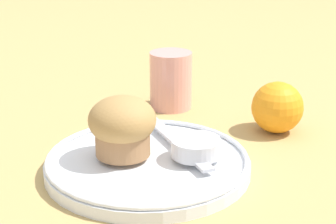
{
  "coord_description": "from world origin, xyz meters",
  "views": [
    {
      "loc": [
        0.35,
        -0.48,
        0.29
      ],
      "look_at": [
        -0.02,
        0.04,
        0.06
      ],
      "focal_mm": 60.0,
      "sensor_mm": 36.0,
      "label": 1
    }
  ],
  "objects_px": {
    "orange_fruit": "(277,107)",
    "juice_glass": "(171,80)",
    "muffin": "(122,126)",
    "butter_knife": "(174,140)"
  },
  "relations": [
    {
      "from": "orange_fruit",
      "to": "juice_glass",
      "type": "bearing_deg",
      "value": -178.45
    },
    {
      "from": "orange_fruit",
      "to": "juice_glass",
      "type": "relative_size",
      "value": 0.81
    },
    {
      "from": "butter_knife",
      "to": "muffin",
      "type": "bearing_deg",
      "value": -81.62
    },
    {
      "from": "muffin",
      "to": "butter_knife",
      "type": "distance_m",
      "value": 0.08
    },
    {
      "from": "muffin",
      "to": "juice_glass",
      "type": "xyz_separation_m",
      "value": [
        -0.08,
        0.21,
        -0.01
      ]
    },
    {
      "from": "juice_glass",
      "to": "butter_knife",
      "type": "bearing_deg",
      "value": -52.9
    },
    {
      "from": "butter_knife",
      "to": "juice_glass",
      "type": "relative_size",
      "value": 1.94
    },
    {
      "from": "muffin",
      "to": "orange_fruit",
      "type": "distance_m",
      "value": 0.23
    },
    {
      "from": "juice_glass",
      "to": "muffin",
      "type": "bearing_deg",
      "value": -68.75
    },
    {
      "from": "orange_fruit",
      "to": "juice_glass",
      "type": "distance_m",
      "value": 0.17
    }
  ]
}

